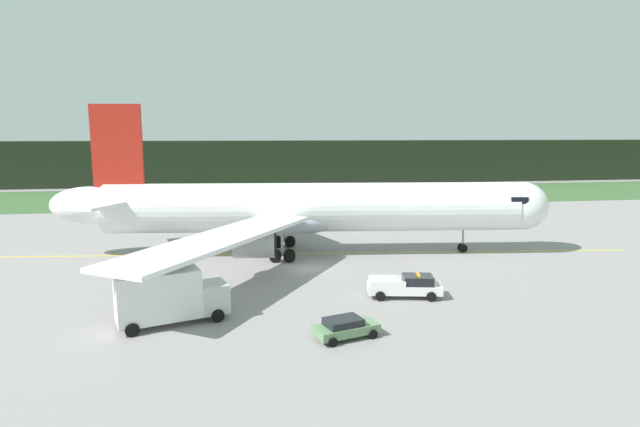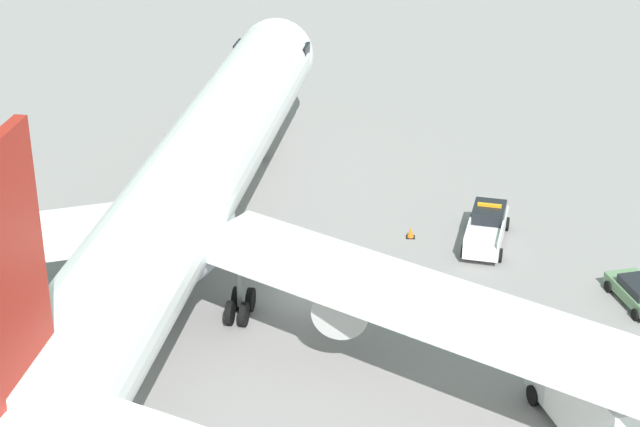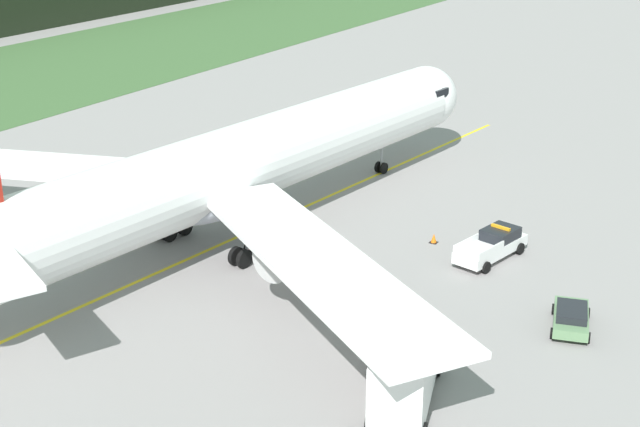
{
  "view_description": "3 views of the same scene",
  "coord_description": "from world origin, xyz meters",
  "px_view_note": "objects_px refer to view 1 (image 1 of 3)",
  "views": [
    {
      "loc": [
        -6.31,
        -46.39,
        12.81
      ],
      "look_at": [
        2.4,
        8.0,
        4.02
      ],
      "focal_mm": 28.47,
      "sensor_mm": 36.0,
      "label": 1
    },
    {
      "loc": [
        -48.32,
        -3.23,
        28.11
      ],
      "look_at": [
        3.82,
        -0.48,
        2.8
      ],
      "focal_mm": 61.88,
      "sensor_mm": 36.0,
      "label": 2
    },
    {
      "loc": [
        -43.32,
        -27.83,
        23.45
      ],
      "look_at": [
        1.67,
        0.21,
        2.61
      ],
      "focal_mm": 50.54,
      "sensor_mm": 36.0,
      "label": 3
    }
  ],
  "objects_px": {
    "airliner": "(306,208)",
    "apron_cone": "(394,278)",
    "staff_car": "(345,327)",
    "ops_pickup_truck": "(407,286)",
    "catering_truck": "(168,296)"
  },
  "relations": [
    {
      "from": "ops_pickup_truck",
      "to": "staff_car",
      "type": "bearing_deg",
      "value": -132.5
    },
    {
      "from": "catering_truck",
      "to": "airliner",
      "type": "bearing_deg",
      "value": 57.51
    },
    {
      "from": "ops_pickup_truck",
      "to": "catering_truck",
      "type": "relative_size",
      "value": 0.78
    },
    {
      "from": "airliner",
      "to": "apron_cone",
      "type": "relative_size",
      "value": 84.03
    },
    {
      "from": "airliner",
      "to": "catering_truck",
      "type": "height_order",
      "value": "airliner"
    },
    {
      "from": "staff_car",
      "to": "catering_truck",
      "type": "bearing_deg",
      "value": 159.47
    },
    {
      "from": "airliner",
      "to": "apron_cone",
      "type": "distance_m",
      "value": 13.9
    },
    {
      "from": "apron_cone",
      "to": "staff_car",
      "type": "bearing_deg",
      "value": -120.98
    },
    {
      "from": "staff_car",
      "to": "apron_cone",
      "type": "distance_m",
      "value": 13.1
    },
    {
      "from": "ops_pickup_truck",
      "to": "staff_car",
      "type": "height_order",
      "value": "ops_pickup_truck"
    },
    {
      "from": "airliner",
      "to": "ops_pickup_truck",
      "type": "bearing_deg",
      "value": -69.39
    },
    {
      "from": "airliner",
      "to": "catering_truck",
      "type": "distance_m",
      "value": 22.2
    },
    {
      "from": "catering_truck",
      "to": "apron_cone",
      "type": "distance_m",
      "value": 19.4
    },
    {
      "from": "staff_car",
      "to": "apron_cone",
      "type": "height_order",
      "value": "staff_car"
    },
    {
      "from": "ops_pickup_truck",
      "to": "staff_car",
      "type": "distance_m",
      "value": 9.56
    }
  ]
}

